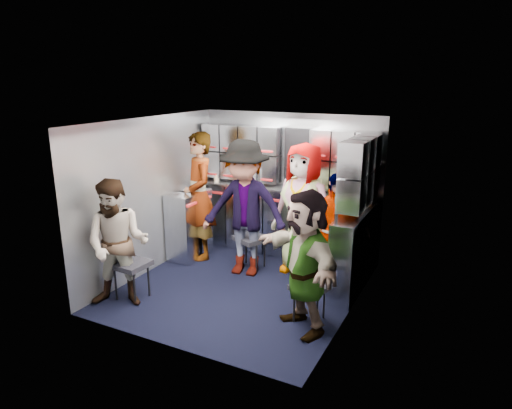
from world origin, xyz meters
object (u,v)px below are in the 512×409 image
at_px(attendant_arc_c, 303,209).
at_px(jump_seat_near_left, 131,266).
at_px(attendant_standing, 199,196).
at_px(attendant_arc_b, 245,209).
at_px(attendant_arc_d, 334,232).
at_px(jump_seat_near_right, 310,289).
at_px(attendant_arc_e, 305,261).
at_px(jump_seat_mid_left, 251,240).
at_px(attendant_arc_a, 118,244).
at_px(jump_seat_mid_right, 337,255).
at_px(jump_seat_center, 307,241).

bearing_deg(attendant_arc_c, jump_seat_near_left, -122.70).
bearing_deg(attendant_standing, attendant_arc_b, 27.54).
bearing_deg(attendant_arc_c, attendant_arc_d, -20.27).
bearing_deg(attendant_arc_b, attendant_arc_d, -2.81).
relative_size(jump_seat_near_right, attendant_arc_e, 0.29).
bearing_deg(jump_seat_mid_left, attendant_arc_c, 18.87).
distance_m(jump_seat_mid_left, attendant_arc_d, 1.25).
bearing_deg(attendant_standing, attendant_arc_c, 48.94).
height_order(attendant_arc_c, attendant_arc_e, attendant_arc_c).
distance_m(jump_seat_near_left, jump_seat_near_right, 2.15).
distance_m(attendant_arc_a, attendant_arc_b, 1.70).
xyz_separation_m(jump_seat_near_right, attendant_arc_c, (-0.56, 1.21, 0.51)).
distance_m(jump_seat_near_left, jump_seat_mid_left, 1.69).
bearing_deg(jump_seat_mid_right, jump_seat_near_left, -143.23).
relative_size(jump_seat_near_left, attendant_arc_d, 0.31).
distance_m(attendant_standing, attendant_arc_a, 1.69).
distance_m(attendant_arc_b, attendant_arc_e, 1.58).
distance_m(jump_seat_near_left, attendant_arc_a, 0.39).
relative_size(attendant_arc_a, attendant_arc_d, 1.01).
xyz_separation_m(attendant_arc_a, attendant_arc_e, (2.10, 0.46, 0.01)).
xyz_separation_m(attendant_arc_b, attendant_arc_e, (1.23, -0.98, -0.15)).
xyz_separation_m(jump_seat_mid_right, attendant_arc_c, (-0.53, 0.13, 0.51)).
distance_m(attendant_standing, attendant_arc_b, 0.90).
bearing_deg(attendant_arc_d, attendant_standing, 158.45).
xyz_separation_m(attendant_arc_d, attendant_arc_e, (0.03, -1.08, 0.02)).
relative_size(jump_seat_near_left, jump_seat_near_right, 1.07).
bearing_deg(attendant_arc_a, jump_seat_center, 28.61).
xyz_separation_m(jump_seat_near_left, jump_seat_mid_left, (0.87, 1.45, 0.00)).
xyz_separation_m(jump_seat_near_right, attendant_arc_a, (-2.10, -0.64, 0.38)).
bearing_deg(attendant_arc_e, attendant_arc_a, -128.38).
bearing_deg(attendant_standing, jump_seat_near_left, -47.69).
bearing_deg(attendant_standing, attendant_arc_e, 12.29).
relative_size(attendant_standing, attendant_arc_c, 1.04).
relative_size(jump_seat_center, attendant_arc_c, 0.24).
relative_size(jump_seat_near_left, attendant_arc_a, 0.31).
height_order(jump_seat_mid_right, attendant_arc_c, attendant_arc_c).
bearing_deg(jump_seat_center, attendant_arc_b, -138.65).
distance_m(jump_seat_near_left, attendant_arc_e, 2.15).
xyz_separation_m(jump_seat_near_left, jump_seat_near_right, (2.10, 0.46, -0.04)).
relative_size(jump_seat_mid_left, attendant_arc_c, 0.29).
distance_m(jump_seat_near_left, jump_seat_mid_right, 2.59).
relative_size(jump_seat_near_right, attendant_arc_b, 0.24).
height_order(jump_seat_near_right, attendant_arc_e, attendant_arc_e).
bearing_deg(jump_seat_center, attendant_arc_a, -127.09).
relative_size(jump_seat_mid_right, jump_seat_near_right, 1.05).
bearing_deg(jump_seat_mid_left, jump_seat_near_right, -38.68).
height_order(jump_seat_near_right, attendant_arc_d, attendant_arc_d).
distance_m(jump_seat_center, attendant_arc_a, 2.58).
distance_m(jump_seat_near_right, attendant_arc_e, 0.43).
distance_m(jump_seat_near_right, attendant_arc_c, 1.43).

